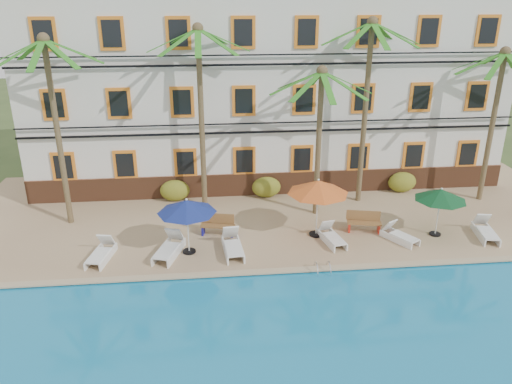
{
  "coord_description": "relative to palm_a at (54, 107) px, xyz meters",
  "views": [
    {
      "loc": [
        -3.37,
        -17.31,
        10.19
      ],
      "look_at": [
        -1.3,
        3.0,
        2.0
      ],
      "focal_mm": 35.0,
      "sensor_mm": 36.0,
      "label": 1
    }
  ],
  "objects": [
    {
      "name": "shrub_mid",
      "position": [
        9.41,
        2.13,
        -4.87
      ],
      "size": [
        1.5,
        0.9,
        1.1
      ],
      "primitive_type": "ellipsoid",
      "color": "#2E5919",
      "rests_on": "pool_deck"
    },
    {
      "name": "umbrella_blue",
      "position": [
        5.54,
        -3.48,
        -3.37
      ],
      "size": [
        2.4,
        2.4,
        2.4
      ],
      "color": "black",
      "rests_on": "pool_deck"
    },
    {
      "name": "palm_d",
      "position": [
        14.06,
        1.21,
        0.29
      ],
      "size": [
        4.59,
        4.59,
        8.96
      ],
      "color": "brown",
      "rests_on": "pool_deck"
    },
    {
      "name": "palm_a",
      "position": [
        0.0,
        0.0,
        0.0
      ],
      "size": [
        4.59,
        4.59,
        8.45
      ],
      "color": "brown",
      "rests_on": "pool_deck"
    },
    {
      "name": "pool_deck",
      "position": [
        9.81,
        0.53,
        -5.54
      ],
      "size": [
        30.0,
        12.0,
        0.25
      ],
      "primitive_type": "cube",
      "color": "tan",
      "rests_on": "ground"
    },
    {
      "name": "palm_b",
      "position": [
        6.22,
        1.32,
        0.16
      ],
      "size": [
        4.59,
        4.59,
        8.73
      ],
      "color": "brown",
      "rests_on": "pool_deck"
    },
    {
      "name": "lounger_d",
      "position": [
        11.57,
        -3.21,
        -5.15
      ],
      "size": [
        0.97,
        1.86,
        0.84
      ],
      "color": "white",
      "rests_on": "pool_deck"
    },
    {
      "name": "pool_coping",
      "position": [
        9.81,
        -5.37,
        -5.39
      ],
      "size": [
        30.0,
        0.35,
        0.06
      ],
      "primitive_type": "cube",
      "color": "tan",
      "rests_on": "pool_deck"
    },
    {
      "name": "bench_left",
      "position": [
        6.78,
        -1.93,
        -4.95
      ],
      "size": [
        1.57,
        0.78,
        0.93
      ],
      "color": "olive",
      "rests_on": "pool_deck"
    },
    {
      "name": "lounger_c",
      "position": [
        7.33,
        -3.65,
        -5.11
      ],
      "size": [
        0.87,
        2.06,
        0.95
      ],
      "color": "white",
      "rests_on": "pool_deck"
    },
    {
      "name": "ground",
      "position": [
        9.81,
        -4.47,
        -5.67
      ],
      "size": [
        100.0,
        100.0,
        0.0
      ],
      "primitive_type": "plane",
      "color": "#384C23",
      "rests_on": "ground"
    },
    {
      "name": "shrub_left",
      "position": [
        4.71,
        2.13,
        -4.87
      ],
      "size": [
        1.5,
        0.9,
        1.1
      ],
      "primitive_type": "ellipsoid",
      "color": "#2E5919",
      "rests_on": "pool_deck"
    },
    {
      "name": "shrub_right",
      "position": [
        16.71,
        2.13,
        -4.87
      ],
      "size": [
        1.5,
        0.9,
        1.1
      ],
      "primitive_type": "ellipsoid",
      "color": "#2E5919",
      "rests_on": "pool_deck"
    },
    {
      "name": "palm_c",
      "position": [
        11.53,
        -0.13,
        -0.82
      ],
      "size": [
        4.59,
        4.59,
        7.02
      ],
      "color": "brown",
      "rests_on": "pool_deck"
    },
    {
      "name": "hotel_building",
      "position": [
        9.81,
        5.51,
        -0.29
      ],
      "size": [
        25.4,
        6.44,
        10.22
      ],
      "color": "silver",
      "rests_on": "pool_deck"
    },
    {
      "name": "pool_ladder",
      "position": [
        10.67,
        -5.47,
        -5.42
      ],
      "size": [
        0.54,
        0.74,
        0.74
      ],
      "color": "silver",
      "rests_on": "ground"
    },
    {
      "name": "umbrella_red",
      "position": [
        11.06,
        -2.48,
        -3.15
      ],
      "size": [
        2.65,
        2.65,
        2.65
      ],
      "color": "black",
      "rests_on": "pool_deck"
    },
    {
      "name": "lounger_b",
      "position": [
        4.75,
        -3.61,
        -5.11
      ],
      "size": [
        1.31,
        2.16,
        0.96
      ],
      "color": "white",
      "rests_on": "pool_deck"
    },
    {
      "name": "lounger_e",
      "position": [
        14.5,
        -3.34,
        -5.16
      ],
      "size": [
        1.39,
        1.77,
        0.8
      ],
      "color": "white",
      "rests_on": "pool_deck"
    },
    {
      "name": "palm_e",
      "position": [
        20.35,
        0.75,
        -0.46
      ],
      "size": [
        4.59,
        4.59,
        7.64
      ],
      "color": "brown",
      "rests_on": "pool_deck"
    },
    {
      "name": "bench_right",
      "position": [
        13.27,
        -2.27,
        -4.95
      ],
      "size": [
        1.57,
        0.79,
        0.93
      ],
      "color": "olive",
      "rests_on": "pool_deck"
    },
    {
      "name": "lounger_a",
      "position": [
        2.07,
        -3.7,
        -5.13
      ],
      "size": [
        1.02,
        1.96,
        0.88
      ],
      "color": "white",
      "rests_on": "pool_deck"
    },
    {
      "name": "umbrella_green",
      "position": [
        16.3,
        -2.97,
        -3.52
      ],
      "size": [
        2.23,
        2.23,
        2.23
      ],
      "color": "black",
      "rests_on": "pool_deck"
    },
    {
      "name": "lounger_f",
      "position": [
        18.37,
        -3.39,
        -5.12
      ],
      "size": [
        1.03,
        2.01,
        0.9
      ],
      "color": "white",
      "rests_on": "pool_deck"
    }
  ]
}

